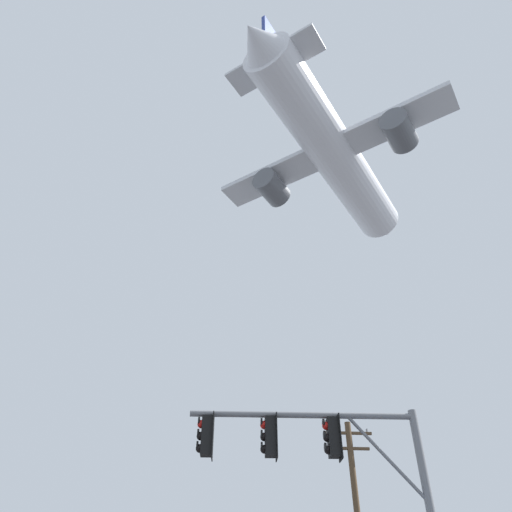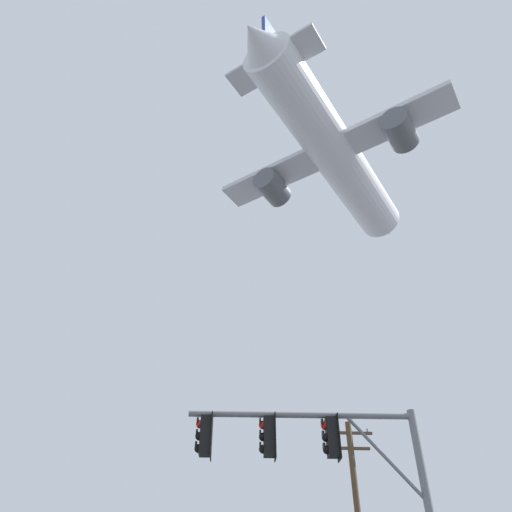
# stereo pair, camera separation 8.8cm
# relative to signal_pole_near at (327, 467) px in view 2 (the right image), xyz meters

# --- Properties ---
(signal_pole_near) EXTENTS (5.56, 0.53, 5.89)m
(signal_pole_near) POSITION_rel_signal_pole_near_xyz_m (0.00, 0.00, 0.00)
(signal_pole_near) COLOR slate
(signal_pole_near) RESTS_ON ground
(airplane) EXTENTS (19.69, 24.47, 7.62)m
(airplane) POSITION_rel_signal_pole_near_xyz_m (6.35, 17.33, 30.45)
(airplane) COLOR white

